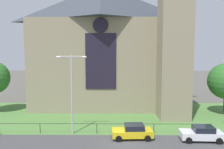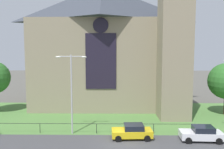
# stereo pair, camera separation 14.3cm
# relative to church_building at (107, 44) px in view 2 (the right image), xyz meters

# --- Properties ---
(ground) EXTENTS (160.00, 160.00, 0.00)m
(ground) POSITION_rel_church_building_xyz_m (1.96, -6.17, -10.27)
(ground) COLOR #56544C
(grass_verge) EXTENTS (120.00, 20.00, 0.01)m
(grass_verge) POSITION_rel_church_building_xyz_m (1.96, -8.17, -10.27)
(grass_verge) COLOR #517F3D
(grass_verge) RESTS_ON ground
(church_building) EXTENTS (23.20, 16.20, 26.00)m
(church_building) POSITION_rel_church_building_xyz_m (0.00, 0.00, 0.00)
(church_building) COLOR gray
(church_building) RESTS_ON ground
(iron_railing) EXTENTS (25.40, 0.07, 1.13)m
(iron_railing) POSITION_rel_church_building_xyz_m (-0.77, -13.67, -9.32)
(iron_railing) COLOR black
(iron_railing) RESTS_ON ground
(streetlamp_near) EXTENTS (3.37, 0.26, 8.76)m
(streetlamp_near) POSITION_rel_church_building_xyz_m (-3.47, -13.77, -4.75)
(streetlamp_near) COLOR #B2B2B7
(streetlamp_near) RESTS_ON ground
(parked_car_yellow) EXTENTS (4.28, 2.19, 1.51)m
(parked_car_yellow) POSITION_rel_church_building_xyz_m (3.09, -15.13, -9.53)
(parked_car_yellow) COLOR gold
(parked_car_yellow) RESTS_ON ground
(parked_car_white) EXTENTS (4.28, 2.18, 1.51)m
(parked_car_white) POSITION_rel_church_building_xyz_m (10.11, -15.65, -9.53)
(parked_car_white) COLOR silver
(parked_car_white) RESTS_ON ground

